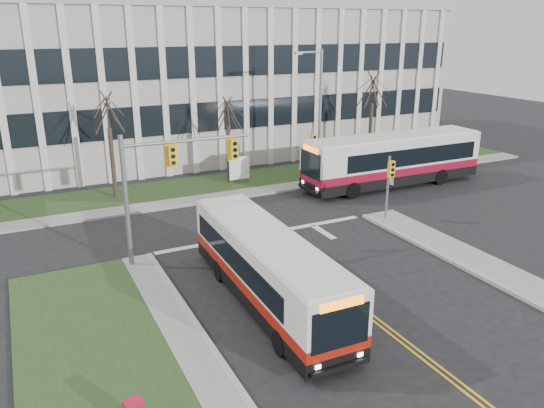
{
  "coord_description": "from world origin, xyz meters",
  "views": [
    {
      "loc": [
        -11.39,
        -15.89,
        10.63
      ],
      "look_at": [
        -0.01,
        7.2,
        2.0
      ],
      "focal_mm": 35.0,
      "sensor_mm": 36.0,
      "label": 1
    }
  ],
  "objects_px": {
    "bus_main": "(267,270)",
    "bus_cross": "(393,161)",
    "directory_sign": "(239,168)",
    "streetlight": "(318,108)"
  },
  "relations": [
    {
      "from": "streetlight",
      "to": "bus_cross",
      "type": "distance_m",
      "value": 6.38
    },
    {
      "from": "streetlight",
      "to": "bus_cross",
      "type": "relative_size",
      "value": 0.7
    },
    {
      "from": "bus_main",
      "to": "bus_cross",
      "type": "distance_m",
      "value": 18.82
    },
    {
      "from": "directory_sign",
      "to": "bus_cross",
      "type": "relative_size",
      "value": 0.15
    },
    {
      "from": "bus_cross",
      "to": "bus_main",
      "type": "bearing_deg",
      "value": -53.14
    },
    {
      "from": "streetlight",
      "to": "directory_sign",
      "type": "height_order",
      "value": "streetlight"
    },
    {
      "from": "streetlight",
      "to": "directory_sign",
      "type": "relative_size",
      "value": 4.6
    },
    {
      "from": "streetlight",
      "to": "bus_cross",
      "type": "xyz_separation_m",
      "value": [
        3.96,
        -3.64,
        -3.44
      ]
    },
    {
      "from": "bus_cross",
      "to": "directory_sign",
      "type": "bearing_deg",
      "value": -117.24
    },
    {
      "from": "bus_main",
      "to": "directory_sign",
      "type": "bearing_deg",
      "value": 72.18
    }
  ]
}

